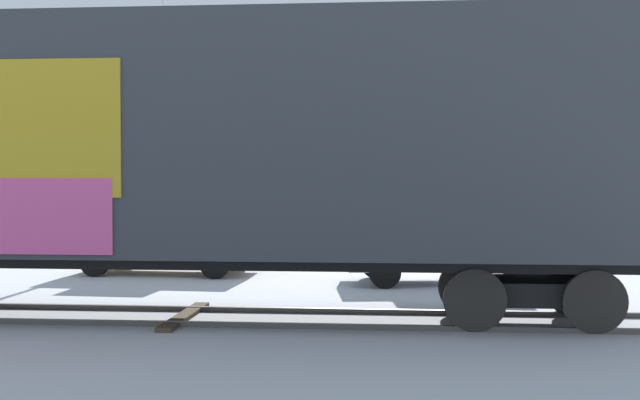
# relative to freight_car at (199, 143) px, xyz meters

# --- Properties ---
(ground_plane) EXTENTS (260.00, 260.00, 0.00)m
(ground_plane) POSITION_rel_freight_car_xyz_m (0.18, 0.00, -2.78)
(ground_plane) COLOR #B2B5BC
(freight_car) EXTENTS (14.34, 3.69, 4.90)m
(freight_car) POSITION_rel_freight_car_xyz_m (0.00, 0.00, 0.00)
(freight_car) COLOR #33383D
(freight_car) RESTS_ON ground_plane
(flagpole) EXTENTS (1.01, 1.18, 9.96)m
(flagpole) POSITION_rel_freight_car_xyz_m (-5.06, 11.95, 3.47)
(flagpole) COLOR silver
(flagpole) RESTS_ON ground_plane
(hillside) EXTENTS (150.46, 29.26, 17.38)m
(hillside) POSITION_rel_freight_car_xyz_m (0.28, 64.03, 3.51)
(hillside) COLOR silver
(hillside) RESTS_ON ground_plane
(parked_car_tan) EXTENTS (4.11, 1.99, 1.70)m
(parked_car_tan) POSITION_rel_freight_car_xyz_m (-2.66, 5.88, -1.93)
(parked_car_tan) COLOR #9E8966
(parked_car_tan) RESTS_ON ground_plane
(parked_car_silver) EXTENTS (4.81, 2.70, 1.68)m
(parked_car_silver) POSITION_rel_freight_car_xyz_m (3.92, 5.20, -1.93)
(parked_car_silver) COLOR #B7BABF
(parked_car_silver) RESTS_ON ground_plane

